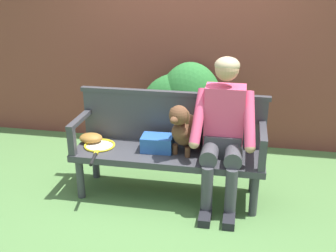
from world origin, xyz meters
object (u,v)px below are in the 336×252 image
(garden_bench, at_px, (168,157))
(sports_bag, at_px, (157,143))
(dog_on_bench, at_px, (185,128))
(baseball_glove, at_px, (91,138))
(tennis_racket, at_px, (99,146))
(person_seated, at_px, (224,128))

(garden_bench, distance_m, sports_bag, 0.16)
(dog_on_bench, bearing_deg, baseball_glove, 176.01)
(garden_bench, height_order, baseball_glove, baseball_glove)
(dog_on_bench, height_order, tennis_racket, dog_on_bench)
(dog_on_bench, relative_size, tennis_racket, 0.82)
(garden_bench, xyz_separation_m, sports_bag, (-0.10, 0.02, 0.13))
(person_seated, xyz_separation_m, sports_bag, (-0.59, 0.03, -0.20))
(garden_bench, bearing_deg, dog_on_bench, 3.60)
(garden_bench, height_order, person_seated, person_seated)
(garden_bench, relative_size, sports_bag, 6.13)
(dog_on_bench, xyz_separation_m, sports_bag, (-0.25, 0.01, -0.17))
(garden_bench, height_order, sports_bag, sports_bag)
(person_seated, xyz_separation_m, tennis_racket, (-1.13, -0.01, -0.26))
(person_seated, bearing_deg, tennis_racket, -179.52)
(garden_bench, height_order, dog_on_bench, dog_on_bench)
(dog_on_bench, distance_m, tennis_racket, 0.82)
(person_seated, height_order, sports_bag, person_seated)
(baseball_glove, bearing_deg, dog_on_bench, -10.94)
(person_seated, height_order, tennis_racket, person_seated)
(tennis_racket, bearing_deg, person_seated, 0.48)
(tennis_racket, xyz_separation_m, baseball_glove, (-0.12, 0.10, 0.04))
(person_seated, height_order, baseball_glove, person_seated)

